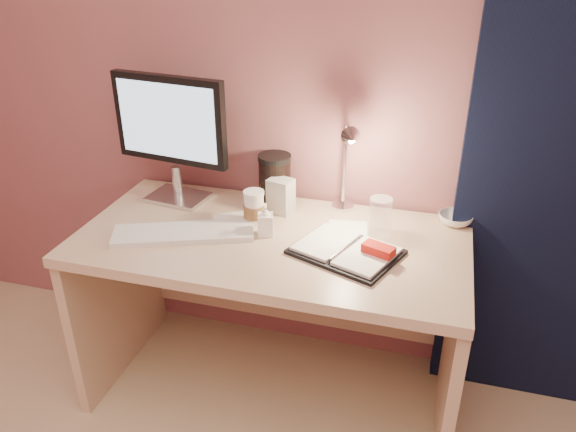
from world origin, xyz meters
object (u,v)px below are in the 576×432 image
(keyboard, at_px, (184,233))
(clear_cup, at_px, (380,217))
(lotion_bottle, at_px, (265,220))
(monitor, at_px, (172,128))
(planner, at_px, (348,251))
(bowl, at_px, (456,219))
(dark_jar, at_px, (275,181))
(desk_lamp, at_px, (333,159))
(product_box, at_px, (281,196))
(coffee_cup, at_px, (254,208))
(desk, at_px, (277,279))

(keyboard, height_order, clear_cup, clear_cup)
(clear_cup, bearing_deg, lotion_bottle, -164.18)
(monitor, xyz_separation_m, planner, (0.75, -0.24, -0.29))
(monitor, height_order, bowl, monitor)
(monitor, distance_m, dark_jar, 0.45)
(planner, xyz_separation_m, dark_jar, (-0.36, 0.33, 0.08))
(clear_cup, relative_size, desk_lamp, 0.38)
(lotion_bottle, bearing_deg, monitor, 156.74)
(dark_jar, relative_size, product_box, 1.32)
(coffee_cup, bearing_deg, bowl, 15.09)
(clear_cup, distance_m, desk_lamp, 0.27)
(keyboard, relative_size, coffee_cup, 3.86)
(desk_lamp, bearing_deg, monitor, 164.18)
(desk, xyz_separation_m, planner, (0.29, -0.12, 0.24))
(product_box, bearing_deg, desk_lamp, 17.28)
(desk_lamp, bearing_deg, coffee_cup, -172.20)
(bowl, height_order, dark_jar, dark_jar)
(coffee_cup, relative_size, desk_lamp, 0.34)
(monitor, distance_m, desk_lamp, 0.64)
(bowl, xyz_separation_m, desk_lamp, (-0.46, -0.07, 0.22))
(dark_jar, bearing_deg, product_box, -58.59)
(keyboard, relative_size, planner, 1.22)
(desk, height_order, clear_cup, clear_cup)
(coffee_cup, distance_m, bowl, 0.76)
(clear_cup, xyz_separation_m, dark_jar, (-0.44, 0.16, 0.02))
(keyboard, distance_m, desk_lamp, 0.61)
(planner, xyz_separation_m, bowl, (0.35, 0.33, 0.01))
(planner, height_order, clear_cup, clear_cup)
(planner, height_order, product_box, product_box)
(bowl, bearing_deg, product_box, -173.16)
(clear_cup, relative_size, bowl, 1.12)
(monitor, bearing_deg, planner, -10.18)
(desk_lamp, bearing_deg, bowl, -7.75)
(coffee_cup, bearing_deg, monitor, 163.10)
(monitor, relative_size, dark_jar, 2.82)
(coffee_cup, distance_m, dark_jar, 0.20)
(lotion_bottle, xyz_separation_m, desk_lamp, (0.20, 0.20, 0.18))
(bowl, height_order, product_box, product_box)
(monitor, distance_m, lotion_bottle, 0.53)
(planner, bearing_deg, desk_lamp, 135.06)
(keyboard, xyz_separation_m, bowl, (0.94, 0.36, 0.01))
(desk, relative_size, lotion_bottle, 11.63)
(clear_cup, bearing_deg, planner, -115.93)
(desk_lamp, bearing_deg, product_box, 164.79)
(keyboard, distance_m, product_box, 0.40)
(keyboard, xyz_separation_m, clear_cup, (0.68, 0.20, 0.06))
(planner, bearing_deg, dark_jar, 158.69)
(bowl, height_order, lotion_bottle, lotion_bottle)
(keyboard, relative_size, lotion_bottle, 4.16)
(lotion_bottle, height_order, dark_jar, dark_jar)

